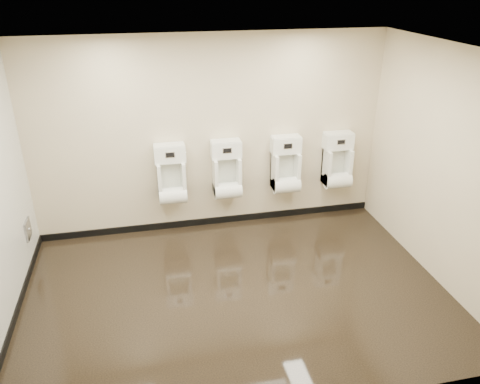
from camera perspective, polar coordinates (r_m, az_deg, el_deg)
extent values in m
cube|color=black|center=(5.75, -0.46, -12.13)|extent=(5.00, 3.50, 0.00)
cube|color=silver|center=(4.62, -0.58, 16.66)|extent=(5.00, 3.50, 0.00)
cube|color=beige|center=(6.63, -3.62, 6.83)|extent=(5.00, 0.02, 2.80)
cube|color=beige|center=(3.55, 5.36, -10.91)|extent=(5.00, 0.02, 2.80)
cube|color=beige|center=(6.01, 23.56, 2.71)|extent=(0.02, 3.50, 2.80)
cube|color=black|center=(7.16, -3.31, -3.50)|extent=(5.00, 0.02, 0.10)
cube|color=black|center=(5.86, -25.80, -13.71)|extent=(0.02, 3.50, 0.10)
cube|color=#9E9EA3|center=(6.60, -24.45, -4.17)|extent=(0.03, 0.25, 0.25)
cylinder|color=silver|center=(6.59, -24.30, -4.15)|extent=(0.02, 0.04, 0.04)
cube|color=white|center=(6.65, -8.34, 1.38)|extent=(0.39, 0.28, 0.55)
cube|color=silver|center=(6.72, -8.42, 2.00)|extent=(0.29, 0.01, 0.43)
cylinder|color=white|center=(6.66, -8.18, -0.42)|extent=(0.39, 0.24, 0.24)
cube|color=white|center=(6.54, -8.58, 4.66)|extent=(0.43, 0.20, 0.24)
cube|color=black|center=(6.43, -8.52, 4.49)|extent=(0.11, 0.01, 0.06)
cube|color=silver|center=(6.43, -8.52, 4.50)|extent=(0.13, 0.01, 0.08)
cylinder|color=silver|center=(6.55, -6.65, 4.82)|extent=(0.01, 0.03, 0.03)
cube|color=white|center=(6.73, -1.63, 1.97)|extent=(0.39, 0.28, 0.55)
cube|color=silver|center=(6.80, -1.78, 2.58)|extent=(0.29, 0.01, 0.43)
cylinder|color=white|center=(6.75, -1.49, 0.19)|extent=(0.39, 0.24, 0.24)
cube|color=white|center=(6.62, -1.73, 5.22)|extent=(0.43, 0.20, 0.24)
cube|color=black|center=(6.52, -1.56, 5.06)|extent=(0.11, 0.01, 0.06)
cube|color=silver|center=(6.52, -1.56, 5.07)|extent=(0.13, 0.01, 0.08)
cylinder|color=silver|center=(6.66, 0.14, 5.36)|extent=(0.01, 0.03, 0.03)
cube|color=white|center=(6.93, 5.56, 2.58)|extent=(0.39, 0.28, 0.55)
cube|color=silver|center=(7.00, 5.35, 3.16)|extent=(0.29, 0.01, 0.43)
cylinder|color=white|center=(6.95, 5.68, 0.85)|extent=(0.39, 0.24, 0.24)
cube|color=white|center=(6.83, 5.60, 5.73)|extent=(0.43, 0.20, 0.24)
cube|color=black|center=(6.72, 5.89, 5.59)|extent=(0.11, 0.01, 0.06)
cube|color=silver|center=(6.73, 5.88, 5.60)|extent=(0.13, 0.01, 0.08)
cylinder|color=silver|center=(6.90, 7.36, 5.84)|extent=(0.01, 0.03, 0.03)
cube|color=white|center=(7.21, 11.72, 3.06)|extent=(0.39, 0.28, 0.55)
cube|color=silver|center=(7.27, 11.47, 3.62)|extent=(0.29, 0.01, 0.43)
cylinder|color=white|center=(7.22, 11.82, 1.39)|extent=(0.39, 0.24, 0.24)
cube|color=white|center=(7.11, 11.88, 6.10)|extent=(0.43, 0.20, 0.24)
cube|color=black|center=(7.01, 12.24, 5.96)|extent=(0.11, 0.01, 0.06)
cube|color=silver|center=(7.01, 12.23, 5.97)|extent=(0.13, 0.01, 0.08)
cylinder|color=silver|center=(7.20, 13.50, 6.18)|extent=(0.01, 0.03, 0.03)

